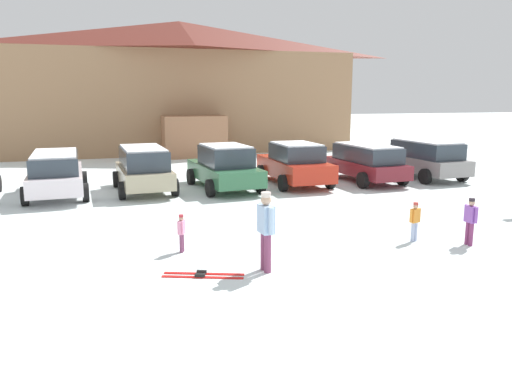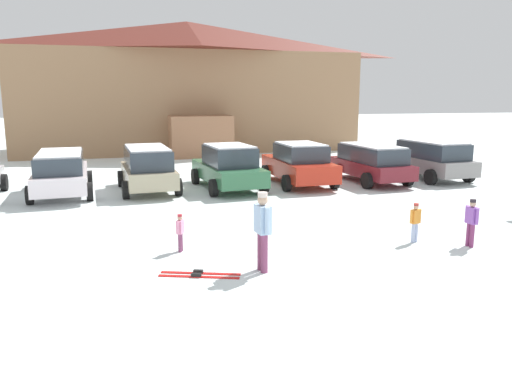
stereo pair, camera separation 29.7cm
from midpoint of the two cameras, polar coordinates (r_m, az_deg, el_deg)
ground at (r=9.30m, az=15.81°, el=-12.13°), size 160.00×160.00×0.00m
ski_lodge at (r=33.90m, az=-8.85°, el=11.90°), size 21.99×9.88×8.25m
parked_white_suv at (r=19.36m, az=-22.30°, el=2.10°), size 2.36×4.75×1.58m
parked_beige_suv at (r=19.19m, az=-13.16°, el=2.70°), size 2.30×4.18×1.69m
parked_green_coupe at (r=19.31m, az=-4.06°, el=2.87°), size 2.51×4.58×1.72m
parked_red_sedan at (r=20.31m, az=4.03°, el=3.27°), size 2.26×4.46×1.70m
parked_maroon_van at (r=21.33m, az=12.07°, el=3.42°), size 2.30×4.33×1.57m
parked_grey_wagon at (r=22.92m, az=18.44°, el=3.71°), size 2.34×4.21×1.66m
skier_adult_in_blue_parka at (r=10.20m, az=0.30°, el=-4.02°), size 0.29×0.62×1.67m
skier_child_in_orange_jacket at (r=12.94m, az=17.08°, el=-3.01°), size 0.35×0.21×0.99m
skier_child_in_pink_snowsuit at (r=11.69m, az=-9.23°, el=-4.43°), size 0.20×0.31×0.89m
skier_child_in_purple_jacket at (r=13.04m, az=22.71°, el=-2.84°), size 0.18×0.43×1.16m
pair_of_skis at (r=10.27m, az=-6.95°, el=-9.40°), size 1.65×0.82×0.08m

